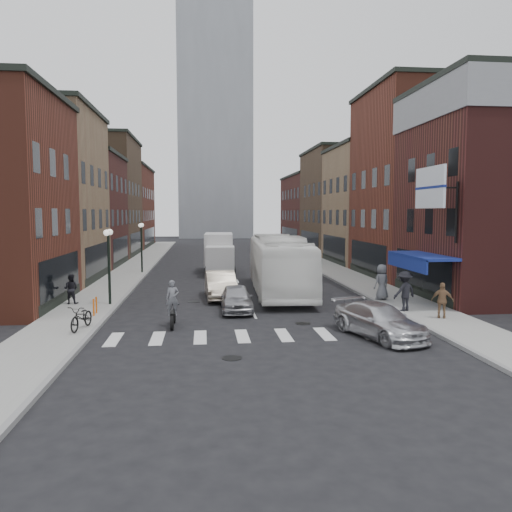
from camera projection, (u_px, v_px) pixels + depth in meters
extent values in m
plane|color=black|center=(257.00, 320.00, 23.28)|extent=(160.00, 160.00, 0.00)
cube|color=gray|center=(135.00, 268.00, 44.17)|extent=(3.00, 74.00, 0.15)
cube|color=gray|center=(323.00, 266.00, 45.95)|extent=(3.00, 74.00, 0.15)
cube|color=gray|center=(152.00, 268.00, 44.33)|extent=(0.20, 74.00, 0.16)
cube|color=gray|center=(307.00, 267.00, 45.80)|extent=(0.20, 74.00, 0.16)
cube|color=silver|center=(264.00, 336.00, 20.30)|extent=(12.00, 2.20, 0.01)
cube|color=black|center=(61.00, 276.00, 26.54)|extent=(0.08, 7.20, 2.20)
cube|color=#9C7756|center=(24.00, 198.00, 35.04)|extent=(10.00, 10.00, 12.00)
cube|color=black|center=(98.00, 259.00, 35.95)|extent=(0.08, 8.00, 2.20)
cube|color=black|center=(20.00, 109.00, 34.49)|extent=(10.30, 10.20, 0.30)
cube|color=#481B19|center=(63.00, 212.00, 45.03)|extent=(10.00, 10.00, 10.00)
cube|color=black|center=(121.00, 249.00, 45.86)|extent=(0.08, 8.00, 2.20)
cube|color=black|center=(62.00, 154.00, 44.57)|extent=(10.30, 10.20, 0.30)
cube|color=brown|center=(90.00, 198.00, 55.79)|extent=(10.00, 12.00, 13.00)
cube|color=black|center=(137.00, 242.00, 56.75)|extent=(0.08, 9.60, 2.20)
cube|color=black|center=(89.00, 138.00, 55.20)|extent=(10.30, 12.20, 0.30)
cube|color=maroon|center=(113.00, 208.00, 69.75)|extent=(10.00, 16.00, 11.00)
cube|color=black|center=(150.00, 236.00, 70.62)|extent=(0.08, 12.80, 2.20)
cube|color=black|center=(112.00, 167.00, 69.25)|extent=(10.30, 16.20, 0.30)
cube|color=#481B19|center=(506.00, 195.00, 28.77)|extent=(10.00, 9.00, 12.00)
cube|color=black|center=(421.00, 272.00, 28.64)|extent=(0.08, 7.20, 2.20)
cube|color=black|center=(511.00, 86.00, 28.23)|extent=(10.30, 9.20, 0.30)
cube|color=maroon|center=(432.00, 186.00, 38.09)|extent=(10.00, 10.00, 14.00)
cube|color=black|center=(367.00, 257.00, 38.05)|extent=(0.08, 8.00, 2.20)
cube|color=black|center=(435.00, 90.00, 37.46)|extent=(10.30, 10.20, 0.30)
cube|color=#9C7756|center=(384.00, 207.00, 48.13)|extent=(10.00, 10.00, 11.00)
cube|color=black|center=(333.00, 247.00, 47.96)|extent=(0.08, 8.00, 2.20)
cube|color=black|center=(386.00, 147.00, 47.63)|extent=(10.30, 10.20, 0.30)
cube|color=brown|center=(351.00, 203.00, 58.98)|extent=(10.00, 12.00, 12.00)
cube|color=black|center=(309.00, 241.00, 58.85)|extent=(0.08, 9.60, 2.20)
cube|color=black|center=(352.00, 151.00, 58.44)|extent=(10.30, 12.20, 0.30)
cube|color=#481B19|center=(323.00, 212.00, 72.94)|extent=(10.00, 16.00, 10.00)
cube|color=black|center=(289.00, 235.00, 72.72)|extent=(0.08, 12.80, 2.20)
cube|color=black|center=(323.00, 176.00, 72.48)|extent=(10.30, 16.20, 0.30)
cube|color=navy|center=(422.00, 256.00, 26.47)|extent=(1.80, 5.00, 0.15)
cube|color=navy|center=(406.00, 262.00, 26.41)|extent=(0.10, 5.00, 0.70)
cylinder|color=black|center=(457.00, 212.00, 24.36)|extent=(0.12, 0.12, 3.00)
cylinder|color=black|center=(444.00, 188.00, 24.18)|extent=(1.40, 0.08, 0.08)
cube|color=silver|center=(430.00, 188.00, 24.11)|extent=(0.12, 3.00, 2.00)
cube|color=#9399A0|center=(215.00, 110.00, 98.31)|extent=(14.00, 14.00, 50.00)
cylinder|color=black|center=(109.00, 269.00, 26.28)|extent=(0.14, 0.14, 4.00)
cylinder|color=black|center=(108.00, 231.00, 26.11)|extent=(0.06, 0.90, 0.06)
sphere|color=white|center=(107.00, 233.00, 25.67)|extent=(0.32, 0.32, 0.32)
sphere|color=white|center=(110.00, 232.00, 26.56)|extent=(0.32, 0.32, 0.32)
cylinder|color=black|center=(142.00, 249.00, 40.15)|extent=(0.14, 0.14, 4.00)
cylinder|color=black|center=(141.00, 225.00, 39.97)|extent=(0.06, 0.90, 0.06)
sphere|color=white|center=(140.00, 225.00, 39.53)|extent=(0.32, 0.32, 0.32)
sphere|color=white|center=(142.00, 225.00, 40.42)|extent=(0.32, 0.32, 0.32)
cylinder|color=#D8590C|center=(94.00, 307.00, 23.42)|extent=(0.08, 0.08, 0.80)
cylinder|color=#D8590C|center=(96.00, 305.00, 24.01)|extent=(0.08, 0.08, 0.80)
cube|color=silver|center=(220.00, 261.00, 38.54)|extent=(2.28, 2.45, 2.27)
cube|color=black|center=(220.00, 258.00, 38.52)|extent=(2.27, 1.37, 1.00)
cube|color=silver|center=(219.00, 249.00, 41.89)|extent=(2.47, 4.81, 2.63)
cube|color=navy|center=(219.00, 249.00, 41.89)|extent=(2.38, 1.91, 1.09)
cube|color=black|center=(219.00, 267.00, 41.84)|extent=(2.25, 5.98, 0.32)
cylinder|color=black|center=(207.00, 271.00, 38.68)|extent=(0.25, 0.82, 0.82)
cylinder|color=black|center=(234.00, 271.00, 38.90)|extent=(0.25, 0.82, 0.82)
cylinder|color=black|center=(206.00, 267.00, 41.74)|extent=(0.25, 0.82, 0.82)
cylinder|color=black|center=(231.00, 267.00, 41.95)|extent=(0.25, 0.82, 0.82)
cylinder|color=black|center=(206.00, 265.00, 43.53)|extent=(0.25, 0.82, 0.82)
cylinder|color=black|center=(230.00, 264.00, 43.75)|extent=(0.25, 0.82, 0.82)
cylinder|color=black|center=(174.00, 316.00, 22.59)|extent=(0.13, 0.62, 0.62)
cylinder|color=black|center=(172.00, 323.00, 21.19)|extent=(0.13, 0.62, 0.62)
cube|color=black|center=(173.00, 315.00, 21.87)|extent=(0.30, 1.14, 0.33)
cube|color=black|center=(173.00, 304.00, 22.35)|extent=(0.52, 0.09, 0.06)
imported|color=slate|center=(173.00, 298.00, 21.71)|extent=(0.59, 0.40, 1.55)
imported|color=white|center=(279.00, 264.00, 30.85)|extent=(3.59, 12.88, 3.55)
imported|color=#A3A3A8|center=(236.00, 298.00, 25.23)|extent=(1.64, 3.93, 1.33)
imported|color=beige|center=(221.00, 285.00, 28.99)|extent=(1.86, 4.84, 1.57)
imported|color=silver|center=(379.00, 321.00, 20.00)|extent=(3.26, 4.97, 1.34)
imported|color=black|center=(82.00, 317.00, 20.71)|extent=(1.03, 2.05, 1.03)
imported|color=black|center=(71.00, 289.00, 26.47)|extent=(0.83, 0.56, 1.59)
imported|color=black|center=(404.00, 291.00, 24.55)|extent=(1.41, 1.06, 1.97)
imported|color=#846243|center=(442.00, 300.00, 22.86)|extent=(1.08, 0.88, 1.65)
imported|color=#5C5E64|center=(382.00, 282.00, 27.66)|extent=(1.14, 0.99, 1.98)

